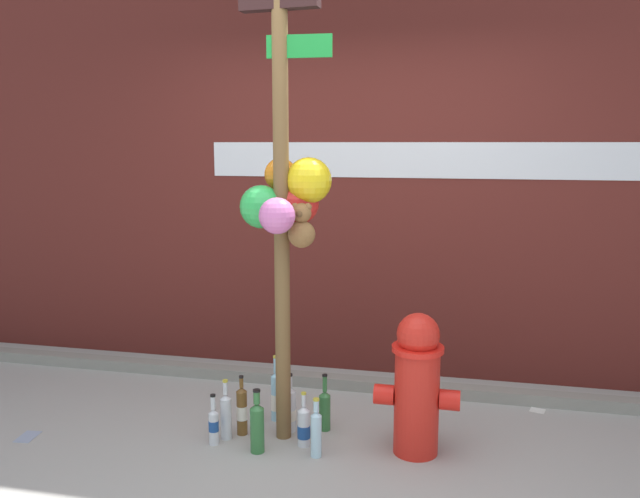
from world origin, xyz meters
The scene contains 16 objects.
ground_plane centered at (0.00, 0.00, 0.00)m, with size 14.00×14.00×0.00m, color #9E9B93.
building_wall centered at (0.00, 1.82, 1.92)m, with size 10.00×0.21×3.85m.
curb_strip centered at (0.00, 1.35, 0.04)m, with size 8.00×0.12×0.08m, color gray.
memorial_post centered at (-0.19, 0.54, 1.55)m, with size 0.52×0.49×2.77m.
fire_hydrant centered at (0.56, 0.50, 0.40)m, with size 0.47×0.29×0.80m.
bottle_0 centered at (-0.54, 0.43, 0.15)m, with size 0.06×0.06×0.36m.
bottle_1 centered at (-0.47, 0.50, 0.15)m, with size 0.07×0.07×0.36m.
bottle_2 centered at (-0.07, 0.44, 0.12)m, with size 0.07×0.07×0.32m.
bottle_3 centered at (-0.31, 0.31, 0.15)m, with size 0.08×0.08×0.37m.
bottle_4 centered at (-0.20, 0.60, 0.14)m, with size 0.08×0.08×0.36m.
bottle_5 centered at (-0.33, 0.74, 0.16)m, with size 0.07×0.07×0.42m.
bottle_6 centered at (0.02, 0.33, 0.14)m, with size 0.06×0.06×0.34m.
bottle_7 centered at (-0.58, 0.35, 0.12)m, with size 0.06×0.06×0.30m.
bottle_8 centered at (0.00, 0.67, 0.13)m, with size 0.07×0.07×0.35m.
litter_0 centered at (1.29, 1.24, 0.00)m, with size 0.08×0.09×0.01m, color silver.
litter_1 centered at (-1.69, 0.19, 0.00)m, with size 0.15×0.10×0.01m, color #8C99B2.
Camera 1 is at (0.76, -2.87, 1.71)m, focal length 35.78 mm.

